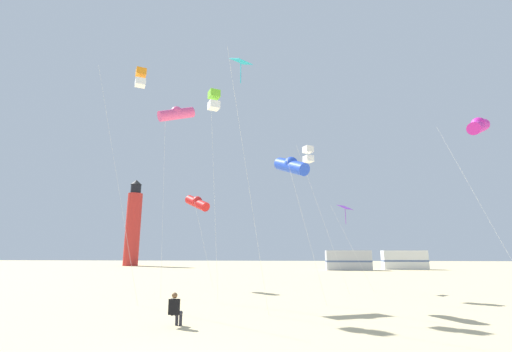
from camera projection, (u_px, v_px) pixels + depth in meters
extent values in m
cube|color=black|center=(174.00, 307.00, 12.12)|extent=(0.38, 0.30, 0.52)
sphere|color=brown|center=(175.00, 295.00, 12.21)|extent=(0.20, 0.20, 0.20)
cylinder|color=#2D2D38|center=(179.00, 313.00, 12.21)|extent=(0.22, 0.38, 0.13)
cylinder|color=#2D2D38|center=(181.00, 319.00, 12.31)|extent=(0.11, 0.11, 0.42)
cylinder|color=#2D2D38|center=(175.00, 313.00, 12.26)|extent=(0.22, 0.38, 0.13)
cylinder|color=#2D2D38|center=(177.00, 319.00, 12.36)|extent=(0.11, 0.11, 0.42)
cylinder|color=silver|center=(204.00, 244.00, 25.21)|extent=(1.29, 1.53, 6.24)
cylinder|color=red|center=(197.00, 203.00, 26.56)|extent=(2.36, 2.14, 1.48)
sphere|color=red|center=(197.00, 201.00, 26.59)|extent=(0.76, 0.76, 0.76)
cylinder|color=silver|center=(247.00, 173.00, 15.29)|extent=(1.83, 0.88, 11.99)
cube|color=#1EB2D1|center=(241.00, 61.00, 17.50)|extent=(1.22, 1.22, 0.40)
cylinder|color=#1EB2D1|center=(241.00, 73.00, 17.36)|extent=(0.04, 0.04, 1.10)
cylinder|color=silver|center=(307.00, 231.00, 17.21)|extent=(1.84, 1.35, 7.15)
cylinder|color=blue|center=(291.00, 166.00, 18.92)|extent=(2.04, 2.43, 1.48)
sphere|color=blue|center=(291.00, 164.00, 18.95)|extent=(0.76, 0.76, 0.76)
cylinder|color=silver|center=(163.00, 199.00, 21.44)|extent=(0.71, 0.91, 11.52)
cylinder|color=#E54C8C|center=(176.00, 114.00, 22.98)|extent=(2.40, 2.08, 1.48)
sphere|color=#E54C8C|center=(177.00, 112.00, 23.01)|extent=(0.76, 0.76, 0.76)
cylinder|color=silver|center=(116.00, 175.00, 18.59)|extent=(3.51, 0.26, 13.27)
cube|color=orange|center=(141.00, 73.00, 21.78)|extent=(0.82, 0.82, 0.44)
cube|color=white|center=(140.00, 83.00, 21.63)|extent=(0.82, 0.82, 0.44)
cylinder|color=silver|center=(322.00, 218.00, 21.98)|extent=(3.12, 1.29, 9.35)
cube|color=white|center=(308.00, 150.00, 24.62)|extent=(0.82, 0.82, 0.44)
cube|color=white|center=(308.00, 159.00, 24.47)|extent=(0.82, 0.82, 0.44)
cylinder|color=silver|center=(214.00, 194.00, 18.75)|extent=(0.62, 0.47, 11.28)
cube|color=#72D12D|center=(214.00, 94.00, 20.35)|extent=(0.82, 0.82, 0.44)
cube|color=white|center=(214.00, 106.00, 20.20)|extent=(0.82, 0.82, 0.44)
cylinder|color=silver|center=(482.00, 208.00, 17.27)|extent=(2.48, 2.20, 9.44)
cylinder|color=#D826A5|center=(479.00, 127.00, 19.40)|extent=(2.18, 2.33, 1.48)
sphere|color=#D826A5|center=(478.00, 124.00, 19.43)|extent=(0.76, 0.76, 0.76)
cylinder|color=silver|center=(352.00, 247.00, 23.36)|extent=(2.61, 0.16, 5.76)
cube|color=purple|center=(345.00, 207.00, 25.25)|extent=(1.22, 1.22, 0.40)
cylinder|color=purple|center=(346.00, 216.00, 25.11)|extent=(0.04, 0.04, 1.10)
cylinder|color=red|center=(133.00, 229.00, 67.55)|extent=(2.80, 2.80, 14.00)
cylinder|color=black|center=(136.00, 189.00, 69.25)|extent=(2.00, 2.00, 1.80)
cone|color=black|center=(136.00, 182.00, 69.55)|extent=(2.20, 2.20, 1.00)
cube|color=#B7BABF|center=(348.00, 260.00, 50.53)|extent=(6.44, 2.42, 2.80)
cube|color=#4C608C|center=(348.00, 261.00, 50.50)|extent=(6.48, 2.46, 0.24)
cube|color=white|center=(404.00, 260.00, 52.77)|extent=(6.50, 2.59, 2.80)
cube|color=#4C608C|center=(404.00, 261.00, 52.74)|extent=(6.54, 2.64, 0.24)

